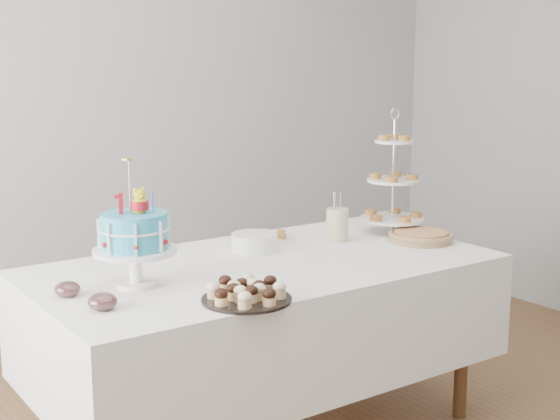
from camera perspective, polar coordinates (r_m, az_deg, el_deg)
walls at (r=2.92m, az=2.09°, el=5.96°), size 5.04×4.04×2.70m
table at (r=3.33m, az=-1.14°, el=-7.65°), size 1.92×1.02×0.77m
birthday_cake at (r=2.94m, az=-10.55°, el=-3.09°), size 0.31×0.31×0.48m
cupcake_tray at (r=2.75m, az=-2.46°, el=-5.95°), size 0.32×0.32×0.07m
pie at (r=3.68m, az=10.27°, el=-1.88°), size 0.30×0.30×0.05m
tiered_stand at (r=3.82m, az=8.29°, el=2.11°), size 0.31×0.31×0.61m
plate_stack at (r=3.45m, az=-1.92°, el=-2.36°), size 0.20×0.20×0.08m
pastry_plate at (r=3.67m, az=-0.74°, el=-1.92°), size 0.23×0.23×0.03m
jam_bowl_a at (r=2.72m, az=-12.84°, el=-6.55°), size 0.10×0.10×0.06m
jam_bowl_b at (r=2.90m, az=-15.28°, el=-5.62°), size 0.09×0.09×0.06m
utensil_pitcher at (r=3.64m, az=4.22°, el=-0.98°), size 0.11×0.10×0.23m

